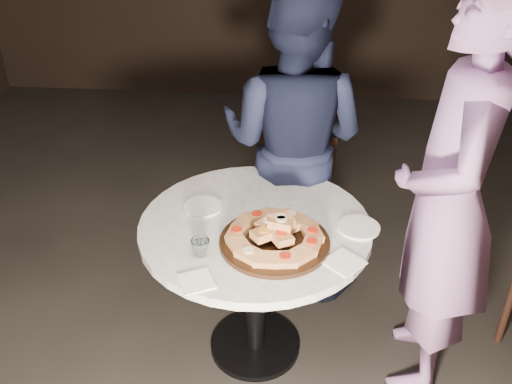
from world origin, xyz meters
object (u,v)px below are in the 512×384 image
Objects in this scene: water_glass at (200,247)px; diner_navy at (293,142)px; chair_far at (295,147)px; diner_teal at (448,204)px; serving_board at (275,242)px; table at (255,249)px; focaccia_pile at (275,234)px.

water_glass is 0.95m from diner_navy.
chair_far reaches higher than water_glass.
chair_far is at bearing -71.96° from diner_navy.
diner_teal is (0.99, 0.19, 0.14)m from water_glass.
diner_navy is 0.90× the size of diner_teal.
serving_board is at bearing 82.62° from chair_far.
focaccia_pile is at bearing -56.14° from table.
focaccia_pile is 0.24× the size of diner_navy.
diner_navy is (0.05, 0.78, 0.03)m from focaccia_pile.
diner_teal is at bearing -3.82° from table.
serving_board is 1.27m from chair_far.
focaccia_pile is (0.10, -0.14, 0.20)m from table.
diner_navy is at bearing 77.22° from table.
chair_far is at bearing -142.34° from diner_teal.
diner_navy reaches higher than table.
table is 2.82× the size of focaccia_pile.
table is at bearing 50.30° from water_glass.
serving_board is at bearing -57.25° from table.
table is at bearing 123.86° from focaccia_pile.
diner_navy is 0.95m from diner_teal.
focaccia_pile is 0.31m from water_glass.
focaccia_pile is at bearing 105.54° from diner_navy.
water_glass is (-0.30, -0.10, -0.02)m from focaccia_pile.
table is 0.68× the size of diner_navy.
diner_teal is (0.79, -0.05, 0.32)m from table.
diner_teal is at bearing 7.54° from serving_board.
diner_navy is at bearing 84.32° from chair_far.
focaccia_pile is 0.22× the size of diner_teal.
diner_navy is (0.15, 0.64, 0.23)m from table.
focaccia_pile is 0.79m from diner_navy.
chair_far is 0.54× the size of diner_teal.
water_glass reaches higher than table.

